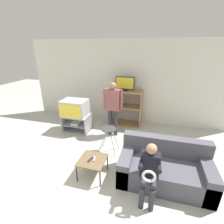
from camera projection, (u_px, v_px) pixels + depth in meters
ground_plane at (79, 208)px, 2.54m from camera, size 18.00×18.00×0.00m
wall_back at (125, 83)px, 5.19m from camera, size 6.40×0.06×2.60m
tv_stand at (77, 123)px, 4.90m from camera, size 0.76×0.56×0.47m
television_main at (75, 108)px, 4.71m from camera, size 0.72×0.55×0.47m
media_shelf at (125, 107)px, 5.15m from camera, size 1.04×0.49×1.13m
television_flat at (125, 84)px, 4.86m from camera, size 0.57×0.20×0.42m
folding_stool at (109, 133)px, 3.76m from camera, size 0.44×0.39×0.62m
snack_table at (92, 161)px, 3.08m from camera, size 0.50×0.50×0.38m
remote_control_black at (90, 160)px, 3.05m from camera, size 0.07×0.15×0.02m
remote_control_white at (94, 159)px, 3.07m from camera, size 0.07×0.15×0.02m
couch at (164, 168)px, 3.00m from camera, size 1.61×0.81×0.78m
person_standing_adult at (113, 104)px, 4.37m from camera, size 0.53×0.20×1.52m
person_seated_child at (150, 169)px, 2.53m from camera, size 0.33×0.43×0.99m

